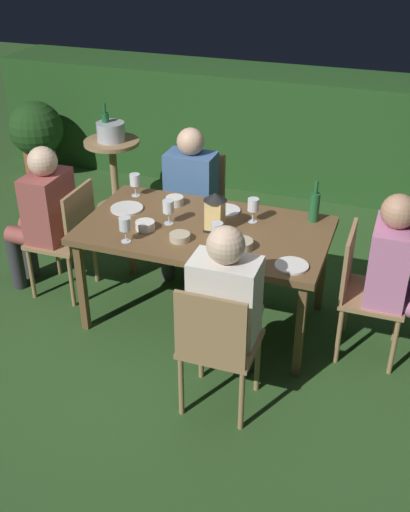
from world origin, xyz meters
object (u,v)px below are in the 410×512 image
bowl_bread (241,244)px  plate_b (127,208)px  chair_side_right_a (197,202)px  bowl_dip (145,225)px  chair_head_far (363,288)px  bowl_olives (180,237)px  person_in_rust (42,213)px  plate_c (225,211)px  bowl_salad (175,200)px  plate_a (292,266)px  wine_glass_d (135,181)px  potted_plant_by_hedge (37,134)px  side_table (113,164)px  lantern_centerpiece (215,210)px  wine_glass_c (253,206)px  person_in_cream (228,302)px  chair_head_near (68,235)px  chair_side_left_b (217,344)px  wine_glass_b (168,208)px  green_bottle_on_table (314,206)px  dining_table (205,235)px  wine_glass_a (125,225)px  person_in_blue (188,194)px  wine_glass_e (217,231)px  person_in_pink (399,273)px  ice_bucket (110,130)px

bowl_bread → plate_b: bearing=163.4°
chair_side_right_a → bowl_dip: bearing=-89.8°
chair_head_far → bowl_olives: 1.21m
chair_head_far → person_in_rust: size_ratio=0.76×
chair_side_right_a → plate_c: (0.42, -0.58, 0.25)m
bowl_dip → bowl_salad: bearing=84.2°
plate_c → plate_b: bearing=-163.6°
plate_a → bowl_salad: size_ratio=1.61×
wine_glass_d → potted_plant_by_hedge: size_ratio=0.21×
chair_side_right_a → side_table: chair_side_right_a is taller
lantern_centerpiece → bowl_salad: lantern_centerpiece is taller
wine_glass_d → plate_a: size_ratio=0.84×
person_in_rust → lantern_centerpiece: size_ratio=4.34×
wine_glass_c → bowl_olives: 0.56m
potted_plant_by_hedge → bowl_salad: bearing=-36.2°
chair_side_right_a → wine_glass_c: 1.00m
plate_a → wine_glass_d: bearing=154.6°
person_in_cream → plate_c: bearing=108.8°
plate_a → plate_b: (-1.26, 0.39, 0.00)m
lantern_centerpiece → plate_b: 0.70m
chair_head_far → chair_side_right_a: same height
bowl_salad → potted_plant_by_hedge: (-2.23, 1.64, -0.29)m
plate_c → potted_plant_by_hedge: bearing=148.0°
plate_c → potted_plant_by_hedge: 3.09m
person_in_rust → plate_a: bearing=-9.1°
lantern_centerpiece → chair_head_near: bearing=179.5°
bowl_olives → chair_side_left_b: bearing=-53.9°
wine_glass_b → plate_a: (0.90, -0.28, -0.11)m
person_in_rust → green_bottle_on_table: (1.92, 0.34, 0.20)m
green_bottle_on_table → plate_c: (-0.61, -0.06, -0.10)m
dining_table → wine_glass_b: (-0.25, -0.03, 0.17)m
wine_glass_c → bowl_olives: size_ratio=1.25×
person_in_cream → wine_glass_a: size_ratio=6.80×
wine_glass_a → wine_glass_b: same height
person_in_blue → potted_plant_by_hedge: person_in_blue is taller
wine_glass_e → wine_glass_b: bearing=153.6°
wine_glass_b → side_table: 1.92m
wine_glass_b → potted_plant_by_hedge: (-2.31, 1.93, -0.38)m
dining_table → lantern_centerpiece: (0.07, -0.01, 0.20)m
dining_table → potted_plant_by_hedge: size_ratio=2.00×
chair_head_near → plate_b: 0.53m
person_in_cream → chair_head_near: (-1.44, 0.66, -0.15)m
dining_table → person_in_pink: size_ratio=1.43×
wine_glass_e → wine_glass_d: bearing=146.3°
bowl_dip → wine_glass_c: bearing=28.0°
chair_head_near → wine_glass_a: wine_glass_a is taller
bowl_salad → ice_bucket: bearing=133.3°
lantern_centerpiece → person_in_pink: bearing=0.5°
lantern_centerpiece → dining_table: bearing=171.8°
chair_side_right_a → ice_bucket: bearing=151.1°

